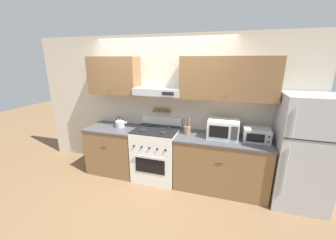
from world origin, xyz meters
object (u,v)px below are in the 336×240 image
stove_range (157,153)px  microwave (223,129)px  refrigerator (303,152)px  tea_kettle (120,123)px  toaster_oven (257,135)px  utensil_crock (187,130)px

stove_range → microwave: 1.28m
refrigerator → tea_kettle: size_ratio=7.06×
toaster_oven → microwave: bearing=177.8°
tea_kettle → utensil_crock: 1.29m
tea_kettle → toaster_oven: 2.38m
microwave → utensil_crock: microwave is taller
tea_kettle → stove_range: bearing=-3.5°
refrigerator → toaster_oven: refrigerator is taller
microwave → utensil_crock: 0.59m
microwave → toaster_oven: size_ratio=1.24×
refrigerator → toaster_oven: size_ratio=4.28×
tea_kettle → utensil_crock: utensil_crock is taller
stove_range → tea_kettle: tea_kettle is taller
refrigerator → utensil_crock: bearing=177.7°
tea_kettle → refrigerator: bearing=-1.3°
microwave → toaster_oven: microwave is taller
refrigerator → microwave: 1.17m
microwave → toaster_oven: bearing=-2.2°
tea_kettle → utensil_crock: bearing=0.0°
refrigerator → utensil_crock: size_ratio=5.74×
stove_range → utensil_crock: bearing=4.7°
utensil_crock → toaster_oven: (1.10, -0.00, 0.03)m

